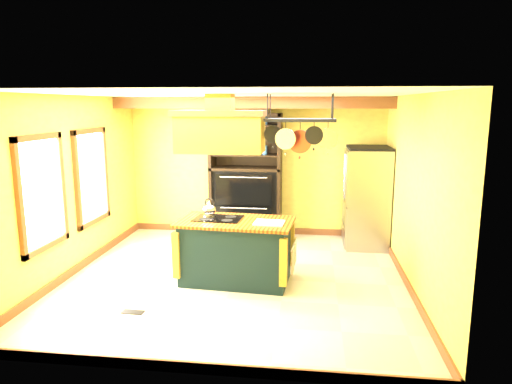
% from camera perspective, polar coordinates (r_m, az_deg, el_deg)
% --- Properties ---
extents(floor, '(5.00, 5.00, 0.00)m').
position_cam_1_polar(floor, '(6.96, -2.58, -10.69)').
color(floor, beige).
rests_on(floor, ground).
extents(ceiling, '(5.00, 5.00, 0.00)m').
position_cam_1_polar(ceiling, '(6.48, -2.79, 12.12)').
color(ceiling, white).
rests_on(ceiling, wall_back).
extents(wall_back, '(5.00, 0.02, 2.70)m').
position_cam_1_polar(wall_back, '(9.03, -0.02, 3.18)').
color(wall_back, '#E0CC52').
rests_on(wall_back, floor).
extents(wall_front, '(5.00, 0.02, 2.70)m').
position_cam_1_polar(wall_front, '(4.21, -8.41, -5.89)').
color(wall_front, '#E0CC52').
rests_on(wall_front, floor).
extents(wall_left, '(0.02, 5.00, 2.70)m').
position_cam_1_polar(wall_left, '(7.42, -22.07, 0.71)').
color(wall_left, '#E0CC52').
rests_on(wall_left, floor).
extents(wall_right, '(0.02, 5.00, 2.70)m').
position_cam_1_polar(wall_right, '(6.65, 19.08, -0.19)').
color(wall_right, '#E0CC52').
rests_on(wall_right, floor).
extents(ceiling_beam, '(5.00, 0.15, 0.20)m').
position_cam_1_polar(ceiling_beam, '(8.16, -0.72, 11.10)').
color(ceiling_beam, brown).
rests_on(ceiling_beam, ceiling).
extents(window_near, '(0.06, 1.06, 1.56)m').
position_cam_1_polar(window_near, '(6.72, -25.11, -0.08)').
color(window_near, brown).
rests_on(window_near, wall_left).
extents(window_far, '(0.06, 1.06, 1.56)m').
position_cam_1_polar(window_far, '(7.92, -19.80, 1.82)').
color(window_far, brown).
rests_on(window_far, wall_left).
extents(kitchen_island, '(1.71, 1.03, 1.11)m').
position_cam_1_polar(kitchen_island, '(6.70, -2.55, -7.30)').
color(kitchen_island, black).
rests_on(kitchen_island, floor).
extents(range_hood, '(1.26, 0.71, 0.80)m').
position_cam_1_polar(range_hood, '(6.41, -4.45, 7.85)').
color(range_hood, gold).
rests_on(range_hood, ceiling).
extents(pot_rack, '(1.03, 0.47, 0.81)m').
position_cam_1_polar(pot_rack, '(6.30, 5.57, 8.00)').
color(pot_rack, black).
rests_on(pot_rack, ceiling).
extents(refrigerator, '(0.77, 0.91, 1.78)m').
position_cam_1_polar(refrigerator, '(8.51, 13.61, -0.89)').
color(refrigerator, '#919499').
rests_on(refrigerator, floor).
extents(hutch, '(1.36, 0.61, 2.40)m').
position_cam_1_polar(hutch, '(8.86, -1.22, 0.22)').
color(hutch, black).
rests_on(hutch, floor).
extents(floor_register, '(0.28, 0.13, 0.01)m').
position_cam_1_polar(floor_register, '(6.10, -15.14, -14.27)').
color(floor_register, black).
rests_on(floor_register, floor).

